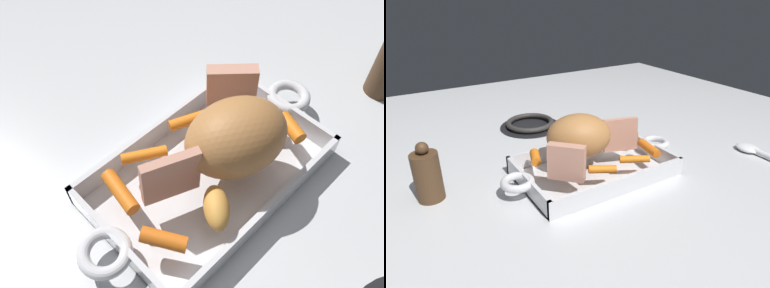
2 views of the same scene
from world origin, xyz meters
TOP-DOWN VIEW (x-y plane):
  - ground_plane at (0.00, 0.00)m, footprint 1.82×1.82m
  - roasting_dish at (0.00, 0.00)m, footprint 0.44×0.21m
  - pork_roast at (-0.03, 0.02)m, footprint 0.17×0.15m
  - roast_slice_thin at (0.07, 0.00)m, footprint 0.08×0.04m
  - roast_slice_outer at (-0.10, -0.05)m, footprint 0.07×0.07m
  - baby_carrot_northwest at (0.06, -0.07)m, footprint 0.06×0.05m
  - baby_carrot_southeast at (-0.03, -0.07)m, footprint 0.06×0.04m
  - baby_carrot_northeast at (0.12, -0.04)m, footprint 0.03×0.07m
  - baby_carrot_southwest at (0.13, 0.05)m, footprint 0.05×0.06m
  - baby_carrot_center_left at (-0.12, 0.05)m, footprint 0.04×0.05m
  - potato_halved at (0.05, 0.06)m, footprint 0.06×0.07m

SIDE VIEW (x-z plane):
  - ground_plane at x=0.00m, z-range 0.00..0.00m
  - roasting_dish at x=0.00m, z-range -0.01..0.04m
  - baby_carrot_northwest at x=0.06m, z-range 0.04..0.06m
  - baby_carrot_southeast at x=-0.03m, z-range 0.04..0.06m
  - baby_carrot_northeast at x=0.12m, z-range 0.04..0.06m
  - baby_carrot_southwest at x=0.13m, z-range 0.04..0.06m
  - baby_carrot_center_left at x=-0.12m, z-range 0.04..0.06m
  - potato_halved at x=0.05m, z-range 0.04..0.08m
  - roast_slice_outer at x=-0.10m, z-range 0.04..0.12m
  - roast_slice_thin at x=0.07m, z-range 0.04..0.12m
  - pork_roast at x=-0.03m, z-range 0.04..0.14m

